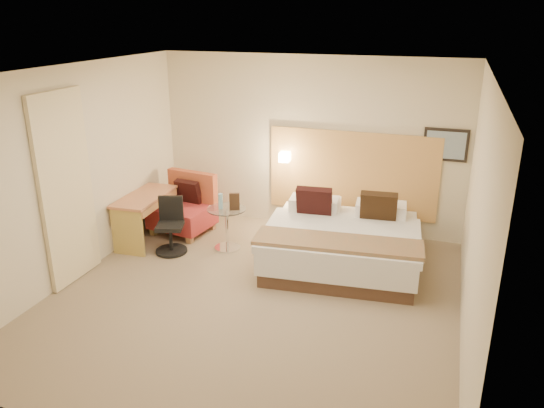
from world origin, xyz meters
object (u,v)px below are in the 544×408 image
(lounge_chair, at_px, (185,209))
(desk, at_px, (146,205))
(bed, at_px, (342,241))
(side_table, at_px, (227,226))
(desk_chair, at_px, (171,230))

(lounge_chair, xyz_separation_m, desk, (-0.35, -0.53, 0.21))
(bed, bearing_deg, side_table, -177.41)
(side_table, bearing_deg, lounge_chair, 155.27)
(desk, bearing_deg, bed, 3.79)
(lounge_chair, distance_m, desk_chair, 0.79)
(lounge_chair, bearing_deg, side_table, -24.73)
(side_table, distance_m, desk, 1.27)
(bed, bearing_deg, lounge_chair, 172.54)
(side_table, relative_size, desk_chair, 0.91)
(lounge_chair, bearing_deg, desk_chair, -77.06)
(desk_chair, bearing_deg, bed, 10.07)
(bed, height_order, desk, bed)
(side_table, distance_m, desk_chair, 0.81)
(bed, relative_size, side_table, 3.03)
(bed, distance_m, desk, 2.95)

